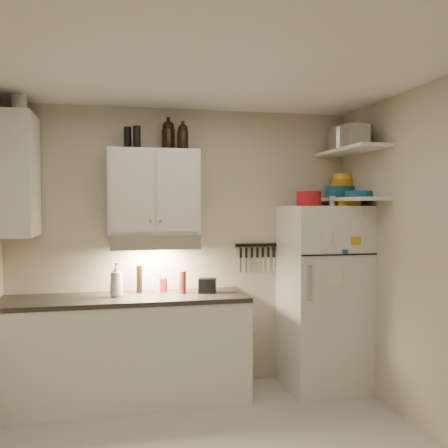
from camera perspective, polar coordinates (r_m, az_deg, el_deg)
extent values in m
cube|color=white|center=(3.33, -0.97, 17.88)|extent=(3.20, 3.00, 0.02)
cube|color=#BDB5A1|center=(4.72, -4.55, -2.78)|extent=(3.20, 0.02, 2.60)
cube|color=#BDB5A1|center=(3.88, 23.10, -4.03)|extent=(0.02, 3.00, 2.60)
cube|color=white|center=(4.53, -11.09, -14.11)|extent=(2.10, 0.60, 0.88)
cube|color=#2E2A27|center=(4.42, -11.14, -8.38)|extent=(2.10, 0.62, 0.04)
cube|color=white|center=(4.50, -8.07, 3.66)|extent=(0.80, 0.33, 0.75)
cube|color=white|center=(4.43, -22.82, 5.15)|extent=(0.33, 0.55, 1.00)
cube|color=silver|center=(4.44, -7.98, -1.94)|extent=(0.76, 0.46, 0.12)
cube|color=silver|center=(4.78, 11.25, -8.20)|extent=(0.70, 0.68, 1.70)
cube|color=white|center=(4.69, 14.31, 8.15)|extent=(0.30, 0.95, 0.03)
cube|color=white|center=(4.66, 14.25, 2.76)|extent=(0.30, 0.95, 0.03)
cube|color=black|center=(4.83, 3.75, -2.42)|extent=(0.42, 0.02, 0.03)
cylinder|color=#AE141E|center=(4.62, 9.66, 2.88)|extent=(0.30, 0.30, 0.13)
cube|color=gold|center=(4.68, 14.03, 2.51)|extent=(0.25, 0.28, 0.08)
cylinder|color=silver|center=(4.70, 12.29, 2.59)|extent=(0.06, 0.06, 0.09)
cylinder|color=silver|center=(4.99, 13.67, 9.27)|extent=(0.37, 0.37, 0.23)
cube|color=#AAAAAD|center=(4.65, 14.86, 9.68)|extent=(0.26, 0.24, 0.21)
cube|color=#AAAAAD|center=(4.44, 14.94, 9.77)|extent=(0.18, 0.18, 0.17)
cylinder|color=#16567B|center=(4.96, 13.09, 3.56)|extent=(0.28, 0.28, 0.11)
cylinder|color=orange|center=(5.01, 13.36, 4.58)|extent=(0.23, 0.23, 0.07)
cylinder|color=yellow|center=(5.02, 13.37, 5.29)|extent=(0.18, 0.18, 0.06)
cylinder|color=#16567B|center=(4.66, 15.14, 3.31)|extent=(0.29, 0.29, 0.06)
cylinder|color=black|center=(4.46, -9.94, 9.75)|extent=(0.08, 0.08, 0.20)
cylinder|color=black|center=(4.53, -10.96, 9.62)|extent=(0.07, 0.07, 0.19)
cylinder|color=silver|center=(4.46, -22.36, 12.66)|extent=(0.14, 0.14, 0.16)
imported|color=white|center=(4.39, -12.19, -6.02)|extent=(0.17, 0.17, 0.33)
cylinder|color=maroon|center=(4.48, -4.76, -6.66)|extent=(0.08, 0.08, 0.20)
cylinder|color=#55701C|center=(4.41, -12.04, -6.51)|extent=(0.05, 0.05, 0.25)
cylinder|color=black|center=(4.55, -9.64, -6.24)|extent=(0.06, 0.06, 0.25)
cylinder|color=silver|center=(4.56, -7.63, -6.66)|extent=(0.06, 0.06, 0.18)
cylinder|color=#AE141E|center=(4.58, -6.90, -6.93)|extent=(0.08, 0.08, 0.13)
cube|color=black|center=(4.50, -1.91, -7.04)|extent=(0.18, 0.15, 0.13)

